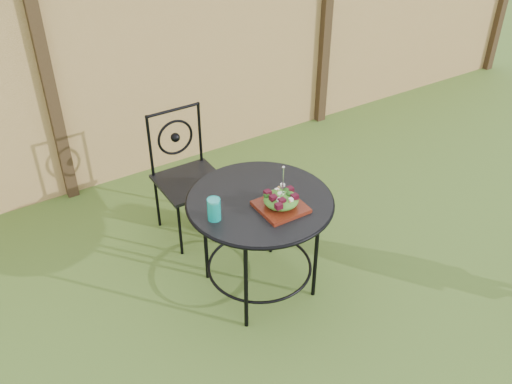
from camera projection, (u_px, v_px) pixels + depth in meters
ground at (357, 289)px, 3.88m from camera, size 60.00×60.00×0.00m
fence at (201, 55)px, 4.88m from camera, size 8.00×0.12×1.90m
patio_table at (260, 217)px, 3.58m from camera, size 0.92×0.92×0.72m
patio_chair at (187, 172)px, 4.17m from camera, size 0.46×0.46×0.95m
salad_plate at (281, 207)px, 3.42m from camera, size 0.27×0.27×0.02m
salad at (281, 200)px, 3.39m from camera, size 0.21×0.21×0.08m
fork at (283, 181)px, 3.32m from camera, size 0.01×0.01×0.18m
drinking_glass at (214, 209)px, 3.30m from camera, size 0.08×0.08×0.14m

